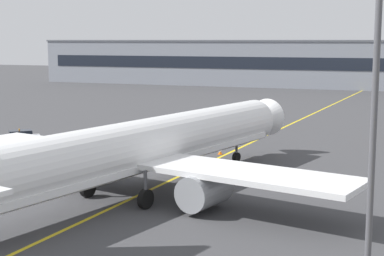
{
  "coord_description": "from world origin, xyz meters",
  "views": [
    {
      "loc": [
        17.44,
        -21.35,
        11.0
      ],
      "look_at": [
        3.27,
        15.84,
        5.13
      ],
      "focal_mm": 55.99,
      "sensor_mm": 36.0,
      "label": 1
    }
  ],
  "objects": [
    {
      "name": "service_car_second",
      "position": [
        -21.47,
        30.01,
        0.77
      ],
      "size": [
        4.34,
        4.13,
        1.79
      ],
      "color": "#B7B7BC",
      "rests_on": "ground"
    },
    {
      "name": "safety_cone_by_nose_gear",
      "position": [
        -0.33,
        32.97,
        0.26
      ],
      "size": [
        0.44,
        0.44,
        0.55
      ],
      "color": "orange",
      "rests_on": "ground"
    },
    {
      "name": "apron_lamp_post",
      "position": [
        15.74,
        4.3,
        7.6
      ],
      "size": [
        2.24,
        0.9,
        14.57
      ],
      "color": "#515156",
      "rests_on": "ground"
    },
    {
      "name": "terminal_building",
      "position": [
        1.0,
        119.92,
        5.51
      ],
      "size": [
        152.31,
        12.4,
        11.01
      ],
      "color": "gray",
      "rests_on": "ground"
    },
    {
      "name": "taxiway_centreline",
      "position": [
        0.0,
        30.0,
        0.0
      ],
      "size": [
        12.6,
        179.6,
        0.01
      ],
      "primitive_type": "cube",
      "rotation": [
        0.0,
        0.0,
        -0.07
      ],
      "color": "yellow",
      "rests_on": "ground"
    },
    {
      "name": "airliner_foreground",
      "position": [
        -1.12,
        15.64,
        3.37
      ],
      "size": [
        32.25,
        41.05,
        11.65
      ],
      "color": "white",
      "rests_on": "ground"
    }
  ]
}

